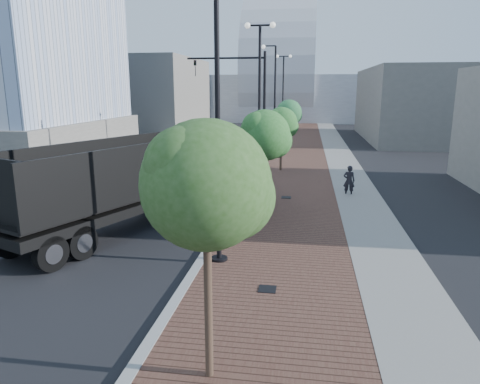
# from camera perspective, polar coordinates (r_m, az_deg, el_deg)

# --- Properties ---
(sidewalk) EXTENTS (7.00, 140.00, 0.12)m
(sidewalk) POSITION_cam_1_polar(r_m,az_deg,el_deg) (43.92, 8.80, 5.71)
(sidewalk) COLOR #4C2D23
(sidewalk) RESTS_ON ground
(concrete_strip) EXTENTS (2.40, 140.00, 0.13)m
(concrete_strip) POSITION_cam_1_polar(r_m,az_deg,el_deg) (44.01, 12.33, 5.58)
(concrete_strip) COLOR slate
(concrete_strip) RESTS_ON ground
(curb) EXTENTS (0.30, 140.00, 0.14)m
(curb) POSITION_cam_1_polar(r_m,az_deg,el_deg) (44.05, 4.22, 5.87)
(curb) COLOR gray
(curb) RESTS_ON ground
(west_sidewalk) EXTENTS (4.00, 140.00, 0.12)m
(west_sidewalk) POSITION_cam_1_polar(r_m,az_deg,el_deg) (46.87, -11.92, 6.05)
(west_sidewalk) COLOR slate
(west_sidewalk) RESTS_ON ground
(dump_truck) EXTENTS (7.67, 13.64, 3.67)m
(dump_truck) POSITION_cam_1_polar(r_m,az_deg,el_deg) (20.82, -8.68, 1.58)
(dump_truck) COLOR black
(dump_truck) RESTS_ON ground
(white_sedan) EXTENTS (1.93, 4.45, 1.42)m
(white_sedan) POSITION_cam_1_polar(r_m,az_deg,el_deg) (23.49, -10.90, 0.73)
(white_sedan) COLOR silver
(white_sedan) RESTS_ON ground
(dark_car_mid) EXTENTS (2.73, 5.39, 1.46)m
(dark_car_mid) POSITION_cam_1_polar(r_m,az_deg,el_deg) (41.76, -4.04, 6.38)
(dark_car_mid) COLOR black
(dark_car_mid) RESTS_ON ground
(dark_car_far) EXTENTS (2.09, 4.22, 1.18)m
(dark_car_far) POSITION_cam_1_polar(r_m,az_deg,el_deg) (52.48, 2.18, 7.65)
(dark_car_far) COLOR black
(dark_car_far) RESTS_ON ground
(pedestrian) EXTENTS (0.66, 0.48, 1.69)m
(pedestrian) POSITION_cam_1_polar(r_m,az_deg,el_deg) (24.48, 13.97, 1.41)
(pedestrian) COLOR black
(pedestrian) RESTS_ON ground
(streetlight_1) EXTENTS (1.44, 0.56, 9.21)m
(streetlight_1) POSITION_cam_1_polar(r_m,az_deg,el_deg) (13.92, -3.36, 7.61)
(streetlight_1) COLOR black
(streetlight_1) RESTS_ON ground
(streetlight_2) EXTENTS (1.72, 0.56, 9.28)m
(streetlight_2) POSITION_cam_1_polar(r_m,az_deg,el_deg) (25.72, 2.52, 11.27)
(streetlight_2) COLOR black
(streetlight_2) RESTS_ON ground
(streetlight_3) EXTENTS (1.44, 0.56, 9.21)m
(streetlight_3) POSITION_cam_1_polar(r_m,az_deg,el_deg) (37.69, 4.35, 11.14)
(streetlight_3) COLOR black
(streetlight_3) RESTS_ON ground
(streetlight_4) EXTENTS (1.72, 0.56, 9.28)m
(streetlight_4) POSITION_cam_1_polar(r_m,az_deg,el_deg) (49.64, 5.59, 12.17)
(streetlight_4) COLOR black
(streetlight_4) RESTS_ON ground
(traffic_mast) EXTENTS (5.09, 0.20, 8.00)m
(traffic_mast) POSITION_cam_1_polar(r_m,az_deg,el_deg) (28.80, 1.37, 11.81)
(traffic_mast) COLOR black
(traffic_mast) RESTS_ON ground
(tree_0) EXTENTS (2.44, 2.40, 5.22)m
(tree_0) POSITION_cam_1_polar(r_m,az_deg,el_deg) (7.96, -4.05, 0.82)
(tree_0) COLOR #382619
(tree_0) RESTS_ON ground
(tree_1) EXTENTS (2.25, 2.17, 4.87)m
(tree_1) POSITION_cam_1_polar(r_m,az_deg,el_deg) (18.76, 3.37, 7.31)
(tree_1) COLOR #382619
(tree_1) RESTS_ON ground
(tree_2) EXTENTS (2.28, 2.21, 4.50)m
(tree_2) POSITION_cam_1_polar(r_m,az_deg,el_deg) (30.72, 5.49, 8.85)
(tree_2) COLOR #382619
(tree_2) RESTS_ON ground
(tree_3) EXTENTS (2.47, 2.44, 4.72)m
(tree_3) POSITION_cam_1_polar(r_m,az_deg,el_deg) (42.67, 6.44, 10.20)
(tree_3) COLOR #382619
(tree_3) RESTS_ON ground
(convention_center) EXTENTS (50.00, 30.00, 50.00)m
(convention_center) POSITION_cam_1_polar(r_m,az_deg,el_deg) (88.72, 5.34, 13.39)
(convention_center) COLOR #9C9FA5
(convention_center) RESTS_ON ground
(commercial_block_nw) EXTENTS (14.00, 20.00, 10.00)m
(commercial_block_nw) POSITION_cam_1_polar(r_m,az_deg,el_deg) (67.72, -11.81, 12.38)
(commercial_block_nw) COLOR slate
(commercial_block_nw) RESTS_ON ground
(commercial_block_ne) EXTENTS (12.00, 22.00, 8.00)m
(commercial_block_ne) POSITION_cam_1_polar(r_m,az_deg,el_deg) (55.05, 22.31, 10.51)
(commercial_block_ne) COLOR #5F5C56
(commercial_block_ne) RESTS_ON ground
(utility_cover_1) EXTENTS (0.50, 0.50, 0.02)m
(utility_cover_1) POSITION_cam_1_polar(r_m,az_deg,el_deg) (12.87, 3.57, -12.46)
(utility_cover_1) COLOR black
(utility_cover_1) RESTS_ON sidewalk
(utility_cover_2) EXTENTS (0.50, 0.50, 0.02)m
(utility_cover_2) POSITION_cam_1_polar(r_m,az_deg,el_deg) (23.25, 6.02, -0.69)
(utility_cover_2) COLOR black
(utility_cover_2) RESTS_ON sidewalk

